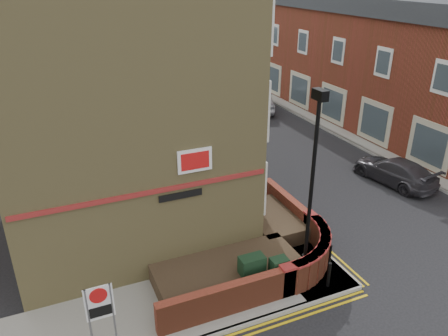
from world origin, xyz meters
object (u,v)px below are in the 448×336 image
Objects in this scene: utility_cabinet_large at (252,273)px; silver_car_near at (225,119)px; zone_sign at (100,308)px; lamppost at (311,189)px.

silver_car_near reaches higher than utility_cabinet_large.
lamppost is at bearing 6.07° from zone_sign.
silver_car_near is at bearing 56.54° from zone_sign.
lamppost is 2.86× the size of zone_sign.
lamppost is 15.03m from silver_car_near.
lamppost is at bearing -3.01° from utility_cabinet_large.
zone_sign is at bearing -173.93° from lamppost.
silver_car_near is at bearing 76.75° from lamppost.
utility_cabinet_large is at bearing -97.65° from silver_car_near.
zone_sign reaches higher than silver_car_near.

